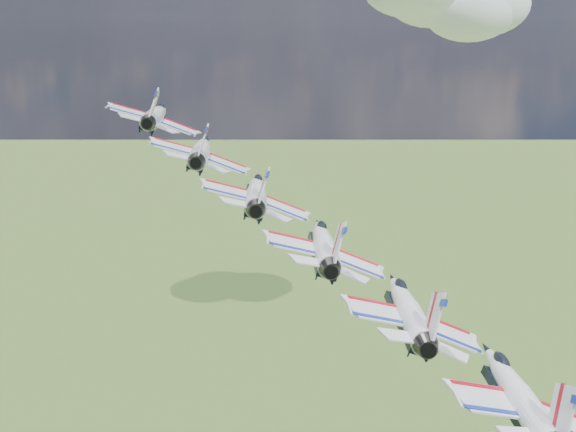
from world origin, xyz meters
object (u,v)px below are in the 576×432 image
(jet_1, at_px, (202,150))
(jet_2, at_px, (256,192))
(jet_5, at_px, (515,391))
(jet_3, at_px, (323,243))
(jet_4, at_px, (407,308))
(jet_0, at_px, (157,115))

(jet_1, distance_m, jet_2, 12.09)
(jet_2, bearing_deg, jet_1, 125.11)
(jet_1, height_order, jet_5, jet_1)
(jet_2, xyz_separation_m, jet_3, (9.33, -7.05, -3.08))
(jet_4, height_order, jet_5, jet_4)
(jet_3, bearing_deg, jet_2, 125.11)
(jet_3, bearing_deg, jet_0, 125.11)
(jet_0, relative_size, jet_5, 1.00)
(jet_1, relative_size, jet_4, 1.00)
(jet_1, height_order, jet_4, jet_1)
(jet_3, bearing_deg, jet_5, -54.89)
(jet_0, xyz_separation_m, jet_4, (37.31, -28.18, -12.33))
(jet_5, bearing_deg, jet_4, 125.11)
(jet_1, xyz_separation_m, jet_3, (18.66, -14.09, -6.16))
(jet_0, bearing_deg, jet_4, -54.89)
(jet_0, xyz_separation_m, jet_5, (46.64, -35.23, -15.41))
(jet_3, bearing_deg, jet_4, -54.89)
(jet_0, xyz_separation_m, jet_1, (9.33, -7.05, -3.08))
(jet_0, height_order, jet_3, jet_0)
(jet_1, height_order, jet_3, jet_1)
(jet_0, relative_size, jet_3, 1.00)
(jet_0, relative_size, jet_2, 1.00)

